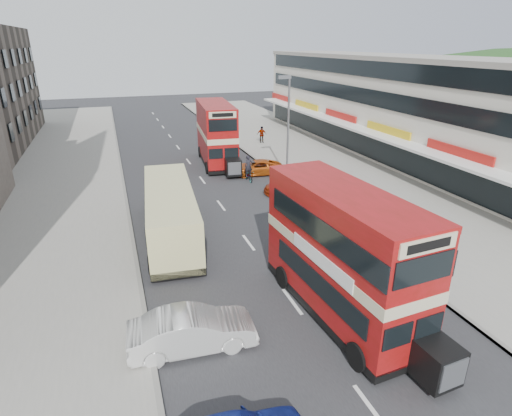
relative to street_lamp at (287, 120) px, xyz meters
name	(u,v)px	position (x,y,z in m)	size (l,w,h in m)	color
ground	(313,330)	(-6.52, -18.00, -4.78)	(160.00, 160.00, 0.00)	#28282B
road_surface	(202,180)	(-6.52, 2.00, -4.78)	(12.00, 90.00, 0.01)	#28282B
pavement_right	(333,166)	(5.48, 2.00, -4.71)	(12.00, 90.00, 0.15)	gray
pavement_left	(39,196)	(-18.52, 2.00, -4.71)	(12.00, 90.00, 0.15)	gray
kerb_left	(124,187)	(-12.62, 2.00, -4.71)	(0.20, 90.00, 0.16)	gray
kerb_right	(272,172)	(-0.42, 2.00, -4.71)	(0.20, 90.00, 0.16)	gray
commercial_row	(399,106)	(13.42, 4.00, -0.09)	(9.90, 46.20, 9.30)	beige
street_lamp	(287,120)	(0.00, 0.00, 0.00)	(1.00, 0.20, 8.12)	slate
bus_main	(343,254)	(-5.01, -17.30, -2.07)	(3.19, 9.41, 5.15)	black
bus_second	(216,134)	(-4.12, 6.45, -2.01)	(3.47, 9.77, 5.27)	black
coach	(170,211)	(-10.43, -7.82, -3.19)	(3.45, 10.37, 2.70)	black
car_left_front	(192,330)	(-11.12, -17.46, -4.03)	(1.60, 4.59, 1.51)	silver
car_right_a	(291,186)	(-0.99, -3.21, -4.20)	(1.64, 4.04, 1.17)	#9D2D0F
car_right_b	(257,168)	(-1.82, 2.01, -4.18)	(2.01, 4.35, 1.21)	#C55413
pedestrian_near	(325,182)	(1.17, -4.48, -3.74)	(0.66, 0.45, 1.79)	gray
pedestrian_far	(262,135)	(2.45, 12.54, -3.74)	(1.05, 0.44, 1.78)	gray
cyclist	(249,172)	(-3.02, 0.55, -4.05)	(0.66, 1.61, 2.10)	gray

